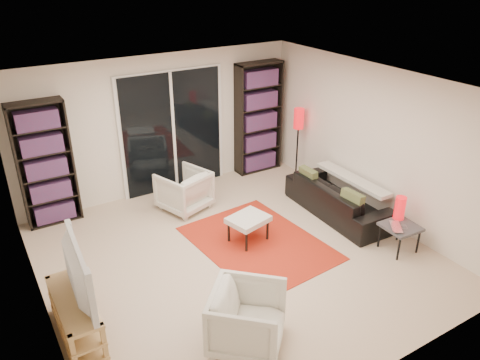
% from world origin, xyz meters
% --- Properties ---
extents(floor, '(5.00, 5.00, 0.00)m').
position_xyz_m(floor, '(0.00, 0.00, 0.00)').
color(floor, beige).
rests_on(floor, ground).
extents(wall_back, '(5.00, 0.02, 2.40)m').
position_xyz_m(wall_back, '(0.00, 2.50, 1.20)').
color(wall_back, white).
rests_on(wall_back, ground).
extents(wall_front, '(5.00, 0.02, 2.40)m').
position_xyz_m(wall_front, '(0.00, -2.50, 1.20)').
color(wall_front, white).
rests_on(wall_front, ground).
extents(wall_left, '(0.02, 5.00, 2.40)m').
position_xyz_m(wall_left, '(-2.50, 0.00, 1.20)').
color(wall_left, white).
rests_on(wall_left, ground).
extents(wall_right, '(0.02, 5.00, 2.40)m').
position_xyz_m(wall_right, '(2.50, 0.00, 1.20)').
color(wall_right, white).
rests_on(wall_right, ground).
extents(ceiling, '(5.00, 5.00, 0.02)m').
position_xyz_m(ceiling, '(0.00, 0.00, 2.40)').
color(ceiling, white).
rests_on(ceiling, wall_back).
extents(sliding_door, '(1.92, 0.08, 2.16)m').
position_xyz_m(sliding_door, '(0.20, 2.46, 1.05)').
color(sliding_door, white).
rests_on(sliding_door, ground).
extents(bookshelf_left, '(0.80, 0.30, 1.95)m').
position_xyz_m(bookshelf_left, '(-1.95, 2.33, 0.98)').
color(bookshelf_left, black).
rests_on(bookshelf_left, ground).
extents(bookshelf_right, '(0.90, 0.30, 2.10)m').
position_xyz_m(bookshelf_right, '(1.90, 2.33, 1.05)').
color(bookshelf_right, black).
rests_on(bookshelf_right, ground).
extents(tv_stand, '(0.37, 1.14, 0.50)m').
position_xyz_m(tv_stand, '(-2.27, -0.39, 0.26)').
color(tv_stand, tan).
rests_on(tv_stand, floor).
extents(tv, '(0.22, 1.14, 0.66)m').
position_xyz_m(tv, '(-2.25, -0.39, 0.83)').
color(tv, black).
rests_on(tv, tv_stand).
extents(rug, '(1.74, 2.26, 0.01)m').
position_xyz_m(rug, '(0.44, 0.10, 0.01)').
color(rug, red).
rests_on(rug, floor).
extents(sofa, '(0.81, 1.94, 0.56)m').
position_xyz_m(sofa, '(2.03, 0.17, 0.28)').
color(sofa, black).
rests_on(sofa, floor).
extents(armchair_back, '(0.92, 0.93, 0.67)m').
position_xyz_m(armchair_back, '(-0.02, 1.63, 0.34)').
color(armchair_back, silver).
rests_on(armchair_back, floor).
extents(armchair_front, '(1.07, 1.07, 0.70)m').
position_xyz_m(armchair_front, '(-0.74, -1.48, 0.35)').
color(armchair_front, silver).
rests_on(armchair_front, floor).
extents(ottoman, '(0.64, 0.57, 0.40)m').
position_xyz_m(ottoman, '(0.36, 0.24, 0.34)').
color(ottoman, silver).
rests_on(ottoman, floor).
extents(side_table, '(0.49, 0.49, 0.40)m').
position_xyz_m(side_table, '(2.06, -1.07, 0.35)').
color(side_table, '#434347').
rests_on(side_table, floor).
extents(laptop, '(0.36, 0.39, 0.03)m').
position_xyz_m(laptop, '(1.99, -1.11, 0.41)').
color(laptop, silver).
rests_on(laptop, side_table).
extents(table_lamp, '(0.15, 0.15, 0.34)m').
position_xyz_m(table_lamp, '(2.18, -0.91, 0.57)').
color(table_lamp, red).
rests_on(table_lamp, side_table).
extents(floor_lamp, '(0.20, 0.20, 1.36)m').
position_xyz_m(floor_lamp, '(2.29, 1.61, 1.04)').
color(floor_lamp, black).
rests_on(floor_lamp, floor).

